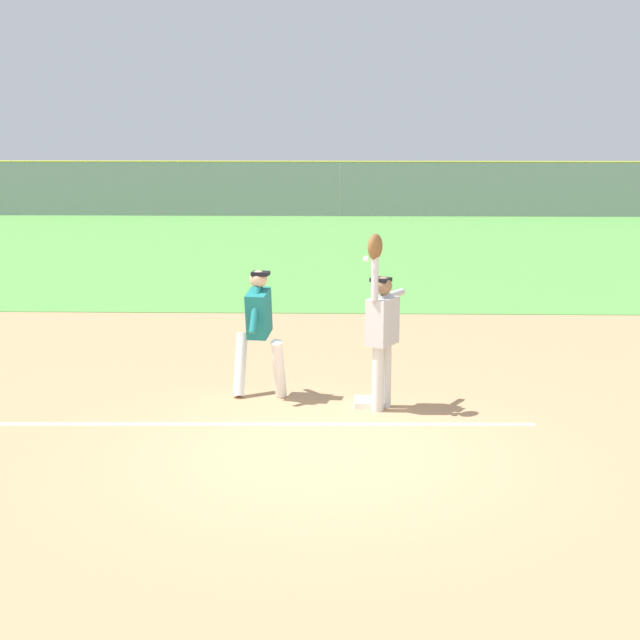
# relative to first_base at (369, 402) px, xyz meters

# --- Properties ---
(ground_plane) EXTENTS (81.38, 81.38, 0.00)m
(ground_plane) POSITION_rel_first_base_xyz_m (-0.52, -1.80, -0.04)
(ground_plane) COLOR tan
(outfield_grass) EXTENTS (55.99, 19.53, 0.01)m
(outfield_grass) POSITION_rel_first_base_xyz_m (-0.52, 15.77, -0.04)
(outfield_grass) COLOR #549342
(outfield_grass) RESTS_ON ground_plane
(chalk_foul_line) EXTENTS (12.00, 0.39, 0.01)m
(chalk_foul_line) POSITION_rel_first_base_xyz_m (-4.00, -0.90, -0.04)
(chalk_foul_line) COLOR white
(chalk_foul_line) RESTS_ON ground_plane
(first_base) EXTENTS (0.38, 0.38, 0.08)m
(first_base) POSITION_rel_first_base_xyz_m (0.00, 0.00, 0.00)
(first_base) COLOR white
(first_base) RESTS_ON ground_plane
(fielder) EXTENTS (0.55, 0.83, 2.28)m
(fielder) POSITION_rel_first_base_xyz_m (0.14, -0.16, 1.08)
(fielder) COLOR silver
(fielder) RESTS_ON ground_plane
(runner) EXTENTS (0.74, 0.85, 1.72)m
(runner) POSITION_rel_first_base_xyz_m (-1.45, 0.32, 0.96)
(runner) COLOR white
(runner) RESTS_ON ground_plane
(baseball) EXTENTS (0.07, 0.07, 0.07)m
(baseball) POSITION_rel_first_base_xyz_m (-0.07, -0.41, 1.94)
(baseball) COLOR white
(outfield_fence) EXTENTS (56.07, 0.08, 2.17)m
(outfield_fence) POSITION_rel_first_base_xyz_m (-0.52, 25.54, 1.04)
(outfield_fence) COLOR #93999E
(outfield_fence) RESTS_ON ground_plane
(parked_car_tan) EXTENTS (4.58, 2.50, 1.25)m
(parked_car_tan) POSITION_rel_first_base_xyz_m (-7.47, 28.57, 0.63)
(parked_car_tan) COLOR tan
(parked_car_tan) RESTS_ON ground_plane
(parked_car_green) EXTENTS (4.53, 2.37, 1.25)m
(parked_car_green) POSITION_rel_first_base_xyz_m (-2.27, 28.70, 0.63)
(parked_car_green) COLOR #1E6B33
(parked_car_green) RESTS_ON ground_plane
(parked_car_red) EXTENTS (4.56, 2.45, 1.25)m
(parked_car_red) POSITION_rel_first_base_xyz_m (3.64, 28.95, 0.63)
(parked_car_red) COLOR #B21E1E
(parked_car_red) RESTS_ON ground_plane
(parked_car_silver) EXTENTS (4.53, 2.37, 1.25)m
(parked_car_silver) POSITION_rel_first_base_xyz_m (8.56, 29.21, 0.63)
(parked_car_silver) COLOR #B7B7BC
(parked_car_silver) RESTS_ON ground_plane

